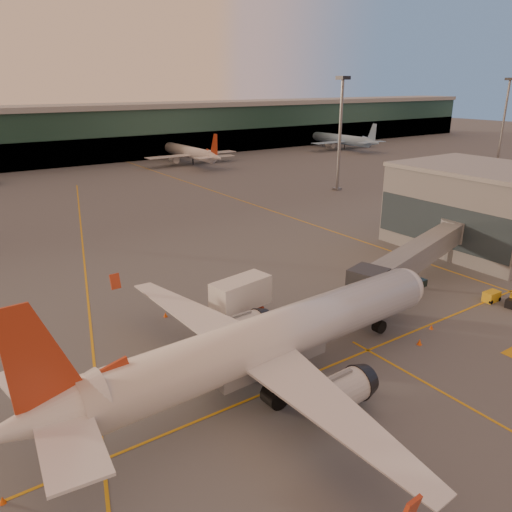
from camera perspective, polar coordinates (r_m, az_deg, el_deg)
ground at (r=43.78m, az=12.95°, el=-15.03°), size 600.00×600.00×0.00m
taxi_markings at (r=75.04m, az=-16.96°, el=-0.50°), size 100.12×173.00×0.01m
terminal at (r=168.32m, az=-25.68°, el=12.13°), size 400.00×20.00×17.60m
gate_building at (r=83.09m, az=24.04°, el=5.06°), size 18.40×22.40×12.60m
mast_east_near at (r=119.40m, az=9.63°, el=14.47°), size 2.40×2.40×25.60m
mast_east_far at (r=181.67m, az=26.56°, el=14.35°), size 2.40×2.40×25.60m
main_airplane at (r=41.61m, az=0.90°, el=-9.89°), size 41.24×37.11×12.45m
jet_bridge at (r=65.44m, az=18.58°, el=0.40°), size 29.19×10.95×6.07m
catering_truck at (r=52.49m, az=-1.67°, el=-4.88°), size 6.80×3.74×5.01m
gpu_cart at (r=64.71m, az=25.33°, el=-4.20°), size 2.11×1.27×1.20m
cone_nose at (r=55.45m, az=19.41°, el=-7.66°), size 0.39×0.39×0.49m
cone_tail at (r=37.18m, az=-26.99°, el=-23.60°), size 0.40×0.40×0.51m
cone_wing_left at (r=55.79m, az=-10.31°, el=-6.60°), size 0.43×0.43×0.55m
cone_fwd at (r=51.98m, az=18.19°, el=-9.31°), size 0.48×0.48×0.61m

